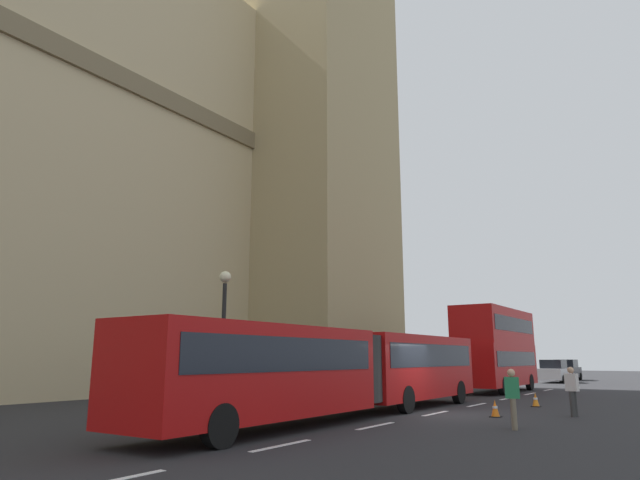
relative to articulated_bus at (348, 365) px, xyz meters
The scene contains 11 objects.
ground_plane 3.80m from the articulated_bus, 36.18° to the right, with size 160.00×160.00×0.00m, color #262628.
lane_centre_marking 5.79m from the articulated_bus, 21.18° to the right, with size 34.40×0.16×0.01m.
articulated_bus is the anchor object (origin of this frame).
double_decker_bus 17.44m from the articulated_bus, ahead, with size 9.07×2.54×4.90m.
sedan_lead 32.98m from the articulated_bus, ahead, with size 4.40×1.86×1.85m.
sedan_trailing 38.98m from the articulated_bus, ahead, with size 4.40×1.86×1.85m.
traffic_cone_west 5.27m from the articulated_bus, 56.39° to the right, with size 0.36×0.36×0.58m.
traffic_cone_middle 9.17m from the articulated_bus, 28.76° to the right, with size 0.36×0.36×0.58m.
street_lamp 4.96m from the articulated_bus, 109.77° to the left, with size 0.44×0.44×5.27m.
pedestrian_near_cones 5.77m from the articulated_bus, 93.10° to the right, with size 0.35×0.45×1.69m.
pedestrian_by_kerb 7.90m from the articulated_bus, 55.15° to the right, with size 0.35×0.44×1.69m.
Camera 1 is at (-19.92, -8.37, 2.00)m, focal length 31.28 mm.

